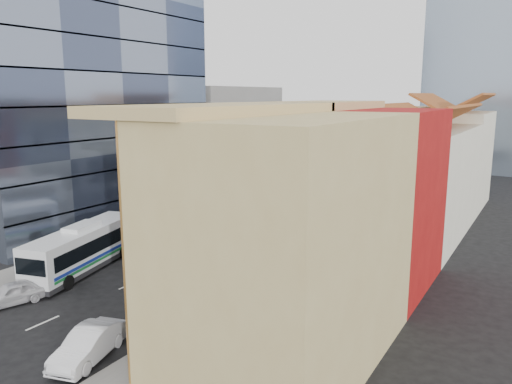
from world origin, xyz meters
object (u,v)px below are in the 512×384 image
Objects in this scene: sedan_right at (89,344)px; bus_left_far at (263,189)px; bus_left_near at (83,247)px; shophouse_tan at (292,242)px; sedan_left at (12,293)px; bus_right at (257,239)px; office_tower at (79,74)px.

bus_left_far is at bearing 90.84° from sedan_right.
bus_left_near is 25.87m from bus_left_far.
shophouse_tan is 1.25× the size of bus_left_near.
sedan_left is at bearing -169.78° from shophouse_tan.
sedan_right is at bearing -96.98° from bus_left_far.
shophouse_tan is at bearing -72.58° from bus_right.
bus_left_far is 2.65× the size of sedan_right.
sedan_left is (-17.96, -3.24, -5.30)m from shophouse_tan.
bus_right is at bearing -6.84° from office_tower.
sedan_left is at bearing -52.89° from office_tower.
office_tower is at bearing 123.70° from bus_left_near.
office_tower reaches higher than bus_left_near.
bus_left_far is at bearing 74.43° from bus_left_near.
bus_left_near is at bearing -41.72° from office_tower.
bus_left_far reaches higher than bus_left_near.
shophouse_tan is 1.11× the size of bus_left_far.
shophouse_tan is at bearing -80.77° from bus_left_far.
shophouse_tan is 35.19m from office_tower.
sedan_right is at bearing 4.90° from sedan_left.
office_tower is at bearing 144.69° from sedan_left.
office_tower is (-31.00, 14.00, 9.00)m from shophouse_tan.
bus_right is (22.31, -2.68, -13.08)m from office_tower.
office_tower is 23.52m from bus_left_far.
bus_left_near is 0.88× the size of bus_left_far.
shophouse_tan is 19.78m from bus_left_near.
shophouse_tan is 2.93× the size of sedan_right.
shophouse_tan is at bearing -24.51° from bus_left_near.
office_tower reaches higher than bus_left_far.
bus_left_far is 1.06× the size of bus_right.
bus_left_far is (12.41, 15.20, -12.97)m from office_tower.
bus_right reaches higher than sedan_left.
shophouse_tan is 14.85m from bus_right.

